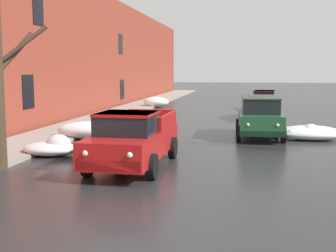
{
  "coord_description": "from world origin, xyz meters",
  "views": [
    {
      "loc": [
        1.94,
        -3.4,
        3.0
      ],
      "look_at": [
        -0.65,
        11.02,
        1.14
      ],
      "focal_mm": 47.69,
      "sensor_mm": 36.0,
      "label": 1
    }
  ],
  "objects": [
    {
      "name": "left_sidewalk_slab",
      "position": [
        -6.66,
        18.0,
        0.07
      ],
      "size": [
        2.79,
        80.0,
        0.13
      ],
      "primitive_type": "cube",
      "color": "gray",
      "rests_on": "ground"
    },
    {
      "name": "brick_townhouse_facade",
      "position": [
        -8.55,
        18.01,
        4.19
      ],
      "size": [
        0.63,
        80.0,
        8.38
      ],
      "color": "brown",
      "rests_on": "ground"
    },
    {
      "name": "snow_bank_near_corner_left",
      "position": [
        -4.76,
        11.05,
        0.28
      ],
      "size": [
        1.96,
        1.39,
        0.75
      ],
      "color": "white",
      "rests_on": "ground"
    },
    {
      "name": "snow_bank_along_left_kerb",
      "position": [
        4.62,
        16.64,
        0.3
      ],
      "size": [
        2.65,
        1.04,
        0.65
      ],
      "color": "white",
      "rests_on": "ground"
    },
    {
      "name": "snow_bank_mid_block_left",
      "position": [
        -5.22,
        31.22,
        0.4
      ],
      "size": [
        2.02,
        1.24,
        0.83
      ],
      "color": "white",
      "rests_on": "ground"
    },
    {
      "name": "snow_bank_near_corner_right",
      "position": [
        4.51,
        16.18,
        0.24
      ],
      "size": [
        2.8,
        1.23,
        0.48
      ],
      "color": "white",
      "rests_on": "ground"
    },
    {
      "name": "snow_bank_along_right_kerb",
      "position": [
        -4.7,
        14.78,
        0.38
      ],
      "size": [
        2.95,
        1.42,
        0.77
      ],
      "color": "white",
      "rests_on": "ground"
    },
    {
      "name": "pickup_truck_red_approaching_near_lane",
      "position": [
        -1.51,
        9.72,
        0.88
      ],
      "size": [
        2.16,
        5.17,
        1.76
      ],
      "color": "red",
      "rests_on": "ground"
    },
    {
      "name": "suv_green_parked_kerbside_close",
      "position": [
        2.46,
        16.56,
        0.99
      ],
      "size": [
        2.12,
        4.35,
        1.82
      ],
      "color": "#1E5633",
      "rests_on": "ground"
    },
    {
      "name": "sedan_darkblue_parked_kerbside_mid",
      "position": [
        2.65,
        23.92,
        0.75
      ],
      "size": [
        2.08,
        4.49,
        1.42
      ],
      "color": "navy",
      "rests_on": "ground"
    },
    {
      "name": "sedan_maroon_parked_far_down_block",
      "position": [
        3.15,
        30.75,
        0.75
      ],
      "size": [
        2.22,
        4.22,
        1.42
      ],
      "color": "maroon",
      "rests_on": "ground"
    }
  ]
}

